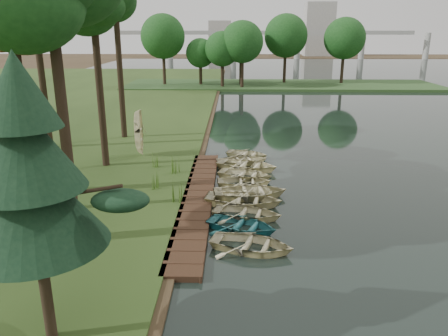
{
  "coord_description": "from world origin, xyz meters",
  "views": [
    {
      "loc": [
        0.31,
        -21.79,
        8.81
      ],
      "look_at": [
        -0.21,
        1.13,
        1.54
      ],
      "focal_mm": 35.0,
      "sensor_mm": 36.0,
      "label": 1
    }
  ],
  "objects_px": {
    "rowboat_0": "(252,243)",
    "stored_rowboat": "(141,151)",
    "pine_tree": "(29,172)",
    "rowboat_2": "(247,212)",
    "rowboat_1": "(242,224)",
    "boardwalk": "(198,199)"
  },
  "relations": [
    {
      "from": "rowboat_0",
      "to": "boardwalk",
      "type": "bearing_deg",
      "value": 43.24
    },
    {
      "from": "rowboat_0",
      "to": "rowboat_1",
      "type": "relative_size",
      "value": 1.07
    },
    {
      "from": "stored_rowboat",
      "to": "pine_tree",
      "type": "height_order",
      "value": "pine_tree"
    },
    {
      "from": "stored_rowboat",
      "to": "pine_tree",
      "type": "distance_m",
      "value": 19.79
    },
    {
      "from": "rowboat_0",
      "to": "rowboat_1",
      "type": "height_order",
      "value": "rowboat_0"
    },
    {
      "from": "boardwalk",
      "to": "pine_tree",
      "type": "distance_m",
      "value": 12.88
    },
    {
      "from": "rowboat_2",
      "to": "stored_rowboat",
      "type": "relative_size",
      "value": 1.04
    },
    {
      "from": "rowboat_1",
      "to": "pine_tree",
      "type": "distance_m",
      "value": 10.75
    },
    {
      "from": "rowboat_1",
      "to": "boardwalk",
      "type": "bearing_deg",
      "value": 55.46
    },
    {
      "from": "stored_rowboat",
      "to": "rowboat_1",
      "type": "bearing_deg",
      "value": -152.88
    },
    {
      "from": "boardwalk",
      "to": "rowboat_0",
      "type": "height_order",
      "value": "rowboat_0"
    },
    {
      "from": "boardwalk",
      "to": "stored_rowboat",
      "type": "bearing_deg",
      "value": 120.43
    },
    {
      "from": "stored_rowboat",
      "to": "boardwalk",
      "type": "bearing_deg",
      "value": -153.58
    },
    {
      "from": "rowboat_1",
      "to": "stored_rowboat",
      "type": "distance_m",
      "value": 13.42
    },
    {
      "from": "boardwalk",
      "to": "rowboat_1",
      "type": "xyz_separation_m",
      "value": [
        2.31,
        -3.61,
        0.24
      ]
    },
    {
      "from": "rowboat_0",
      "to": "stored_rowboat",
      "type": "distance_m",
      "value": 15.26
    },
    {
      "from": "boardwalk",
      "to": "rowboat_1",
      "type": "relative_size",
      "value": 4.89
    },
    {
      "from": "rowboat_0",
      "to": "rowboat_2",
      "type": "distance_m",
      "value": 3.25
    },
    {
      "from": "rowboat_2",
      "to": "stored_rowboat",
      "type": "height_order",
      "value": "stored_rowboat"
    },
    {
      "from": "pine_tree",
      "to": "boardwalk",
      "type": "bearing_deg",
      "value": 73.62
    },
    {
      "from": "rowboat_0",
      "to": "rowboat_2",
      "type": "relative_size",
      "value": 1.04
    },
    {
      "from": "boardwalk",
      "to": "pine_tree",
      "type": "height_order",
      "value": "pine_tree"
    }
  ]
}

